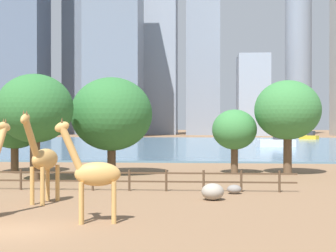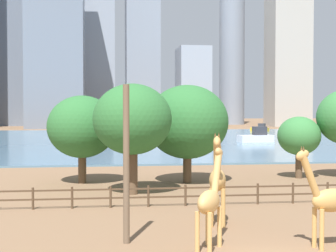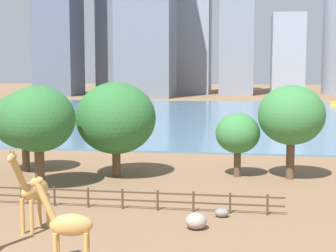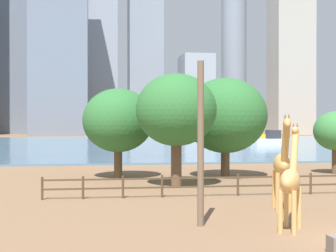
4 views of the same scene
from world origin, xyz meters
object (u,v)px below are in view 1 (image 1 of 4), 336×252
object	(u,v)px
tree_left_small	(15,119)
tree_right_small	(288,110)
tree_center_broad	(112,114)
tree_right_tall	(35,109)
boat_sailboat	(277,141)
boulder_by_pole	(213,192)
giraffe_tall	(43,159)
boulder_near_fence	(234,189)
giraffe_companion	(94,174)
boat_tug	(309,136)
tree_left_large	(234,130)

from	to	relation	value
tree_left_small	tree_right_small	distance (m)	22.49
tree_center_broad	tree_right_tall	bearing A→B (deg)	-133.59
boat_sailboat	tree_right_small	bearing A→B (deg)	72.10
tree_left_small	boat_sailboat	bearing A→B (deg)	57.85
boulder_by_pole	tree_right_small	xyz separation A→B (m)	(6.23, 14.28, 4.72)
giraffe_tall	boulder_by_pole	distance (m)	9.13
boulder_by_pole	tree_left_small	size ratio (longest dim) A/B	0.17
tree_center_broad	tree_right_tall	world-z (taller)	tree_center_broad
giraffe_tall	boulder_near_fence	xyz separation A→B (m)	(10.07, 4.34, -2.01)
tree_right_tall	tree_left_small	size ratio (longest dim) A/B	1.10
tree_center_broad	giraffe_tall	bearing A→B (deg)	-93.27
giraffe_companion	boat_tug	bearing A→B (deg)	-116.88
boulder_by_pole	tree_left_large	world-z (taller)	tree_left_large
tree_left_large	tree_right_tall	distance (m)	15.97
boat_tug	tree_right_tall	bearing A→B (deg)	107.61
tree_left_large	tree_left_small	distance (m)	18.25
giraffe_tall	giraffe_companion	bearing A→B (deg)	50.94
giraffe_tall	tree_right_small	distance (m)	22.18
boulder_near_fence	boat_tug	distance (m)	98.52
tree_right_tall	boat_sailboat	bearing A→B (deg)	64.30
giraffe_companion	tree_left_large	xyz separation A→B (m)	(7.00, 21.24, 1.53)
boulder_near_fence	tree_left_large	bearing A→B (deg)	86.81
tree_center_broad	boat_tug	xyz separation A→B (m)	(32.49, 85.27, -3.99)
tree_right_tall	tree_right_small	distance (m)	19.77
tree_right_tall	boulder_near_fence	bearing A→B (deg)	-21.92
boulder_by_pole	tree_right_small	bearing A→B (deg)	66.44
giraffe_tall	boat_sailboat	bearing A→B (deg)	174.88
boulder_near_fence	boat_tug	world-z (taller)	boat_tug
boat_sailboat	boat_tug	world-z (taller)	boat_sailboat
giraffe_companion	tree_left_small	size ratio (longest dim) A/B	0.63
boulder_near_fence	tree_right_small	world-z (taller)	tree_right_small
giraffe_tall	boulder_near_fence	world-z (taller)	giraffe_tall
giraffe_companion	boat_tug	world-z (taller)	giraffe_companion
tree_left_large	giraffe_companion	bearing A→B (deg)	-108.24
giraffe_tall	tree_right_tall	size ratio (longest dim) A/B	0.63
tree_center_broad	boat_sailboat	size ratio (longest dim) A/B	1.23
boulder_near_fence	tree_left_large	distance (m)	12.48
boulder_by_pole	tree_right_small	size ratio (longest dim) A/B	0.16
tree_center_broad	boat_tug	distance (m)	91.34
giraffe_companion	boulder_by_pole	xyz separation A→B (m)	(5.03, 6.69, -1.60)
giraffe_companion	boulder_by_pole	distance (m)	8.52
boulder_near_fence	tree_right_tall	distance (m)	15.73
tree_center_broad	tree_right_tall	size ratio (longest dim) A/B	1.02
giraffe_tall	tree_right_tall	distance (m)	11.01
tree_center_broad	boat_sailboat	world-z (taller)	tree_center_broad
boat_sailboat	boat_tug	bearing A→B (deg)	-119.28
tree_left_large	tree_left_small	world-z (taller)	tree_left_small
giraffe_companion	tree_right_small	world-z (taller)	tree_right_small
tree_left_large	tree_right_small	world-z (taller)	tree_right_small
tree_left_small	tree_left_large	bearing A→B (deg)	2.09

